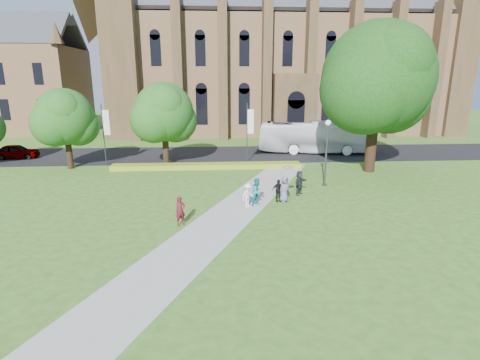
{
  "coord_description": "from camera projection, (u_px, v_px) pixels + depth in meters",
  "views": [
    {
      "loc": [
        -1.17,
        -21.83,
        8.25
      ],
      "look_at": [
        0.47,
        2.76,
        1.6
      ],
      "focal_mm": 28.0,
      "sensor_mm": 36.0,
      "label": 1
    }
  ],
  "objects": [
    {
      "name": "large_tree",
      "position": [
        377.0,
        78.0,
        32.5
      ],
      "size": [
        9.6,
        9.6,
        13.2
      ],
      "color": "#332114",
      "rests_on": "ground"
    },
    {
      "name": "building_west",
      "position": [
        6.0,
        73.0,
        59.13
      ],
      "size": [
        22.0,
        14.0,
        18.3
      ],
      "color": "brown",
      "rests_on": "ground"
    },
    {
      "name": "pedestrian_5",
      "position": [
        299.0,
        183.0,
        27.36
      ],
      "size": [
        1.43,
        1.62,
        1.77
      ],
      "primitive_type": "imported",
      "rotation": [
        0.0,
        0.0,
        0.91
      ],
      "color": "#27292F",
      "rests_on": "footpath"
    },
    {
      "name": "pedestrian_0",
      "position": [
        180.0,
        211.0,
        21.62
      ],
      "size": [
        0.74,
        0.68,
        1.7
      ],
      "primitive_type": "imported",
      "rotation": [
        0.0,
        0.0,
        0.58
      ],
      "color": "#57141D",
      "rests_on": "footpath"
    },
    {
      "name": "banner_pole_1",
      "position": [
        105.0,
        131.0,
        36.25
      ],
      "size": [
        0.7,
        0.1,
        6.0
      ],
      "color": "#38383D",
      "rests_on": "ground"
    },
    {
      "name": "parasol",
      "position": [
        287.0,
        171.0,
        25.54
      ],
      "size": [
        1.02,
        1.02,
        0.68
      ],
      "primitive_type": "imported",
      "rotation": [
        0.0,
        0.0,
        -0.41
      ],
      "color": "#C28996",
      "rests_on": "pedestrian_4"
    },
    {
      "name": "banner_pole_0",
      "position": [
        248.0,
        130.0,
        37.14
      ],
      "size": [
        0.7,
        0.1,
        6.0
      ],
      "color": "#38383D",
      "rests_on": "ground"
    },
    {
      "name": "footpath",
      "position": [
        235.0,
        211.0,
        24.21
      ],
      "size": [
        15.58,
        28.54,
        0.04
      ],
      "primitive_type": "cube",
      "rotation": [
        0.0,
        0.0,
        -0.44
      ],
      "color": "#B2B2A8",
      "rests_on": "ground"
    },
    {
      "name": "street_tree_0",
      "position": [
        65.0,
        117.0,
        34.5
      ],
      "size": [
        5.2,
        5.2,
        7.5
      ],
      "color": "#332114",
      "rests_on": "ground"
    },
    {
      "name": "street_tree_1",
      "position": [
        164.0,
        112.0,
        35.47
      ],
      "size": [
        5.6,
        5.6,
        8.05
      ],
      "color": "#332114",
      "rests_on": "ground"
    },
    {
      "name": "pedestrian_4",
      "position": [
        284.0,
        189.0,
        25.75
      ],
      "size": [
        1.04,
        0.95,
        1.78
      ],
      "primitive_type": "imported",
      "rotation": [
        0.0,
        0.0,
        0.58
      ],
      "color": "slate",
      "rests_on": "footpath"
    },
    {
      "name": "tour_coach",
      "position": [
        315.0,
        137.0,
        42.9
      ],
      "size": [
        13.2,
        4.89,
        3.59
      ],
      "primitive_type": "imported",
      "rotation": [
        0.0,
        0.0,
        1.42
      ],
      "color": "silver",
      "rests_on": "road"
    },
    {
      "name": "flower_hedge",
      "position": [
        207.0,
        166.0,
        35.78
      ],
      "size": [
        18.0,
        1.4,
        0.45
      ],
      "primitive_type": "cube",
      "color": "gold",
      "rests_on": "ground"
    },
    {
      "name": "pedestrian_3",
      "position": [
        278.0,
        190.0,
        25.85
      ],
      "size": [
        0.98,
        0.57,
        1.56
      ],
      "primitive_type": "imported",
      "rotation": [
        0.0,
        0.0,
        0.21
      ],
      "color": "black",
      "rests_on": "footpath"
    },
    {
      "name": "streetlamp",
      "position": [
        327.0,
        145.0,
        29.13
      ],
      "size": [
        0.44,
        0.44,
        5.24
      ],
      "color": "#38383D",
      "rests_on": "ground"
    },
    {
      "name": "pedestrian_1",
      "position": [
        257.0,
        192.0,
        25.04
      ],
      "size": [
        1.15,
        1.14,
        1.88
      ],
      "primitive_type": "imported",
      "rotation": [
        0.0,
        0.0,
        0.76
      ],
      "color": "teal",
      "rests_on": "footpath"
    },
    {
      "name": "cathedral",
      "position": [
        285.0,
        48.0,
        58.78
      ],
      "size": [
        52.6,
        18.25,
        28.0
      ],
      "color": "brown",
      "rests_on": "ground"
    },
    {
      "name": "ground",
      "position": [
        235.0,
        216.0,
        23.25
      ],
      "size": [
        160.0,
        160.0,
        0.0
      ],
      "primitive_type": "plane",
      "color": "#3A5F1C",
      "rests_on": "ground"
    },
    {
      "name": "pedestrian_2",
      "position": [
        248.0,
        195.0,
        24.68
      ],
      "size": [
        1.16,
        1.15,
        1.61
      ],
      "primitive_type": "imported",
      "rotation": [
        0.0,
        0.0,
        0.77
      ],
      "color": "white",
      "rests_on": "footpath"
    },
    {
      "name": "car_0",
      "position": [
        16.0,
        151.0,
        40.06
      ],
      "size": [
        4.54,
        2.06,
        1.51
      ],
      "primitive_type": "imported",
      "rotation": [
        0.0,
        0.0,
        1.63
      ],
      "color": "gray",
      "rests_on": "road"
    },
    {
      "name": "road",
      "position": [
        226.0,
        154.0,
        42.51
      ],
      "size": [
        160.0,
        10.0,
        0.02
      ],
      "primitive_type": "cube",
      "color": "black",
      "rests_on": "ground"
    }
  ]
}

